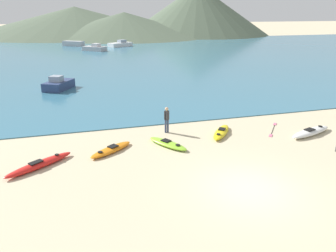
# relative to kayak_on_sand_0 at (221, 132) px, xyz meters

# --- Properties ---
(ground_plane) EXTENTS (400.00, 400.00, 0.00)m
(ground_plane) POSITION_rel_kayak_on_sand_0_xyz_m (-1.60, -6.34, -0.14)
(ground_plane) COLOR #C6B793
(bay_water) EXTENTS (160.00, 70.00, 0.06)m
(bay_water) POSITION_rel_kayak_on_sand_0_xyz_m (-1.60, 37.71, -0.11)
(bay_water) COLOR teal
(bay_water) RESTS_ON ground_plane
(far_hill_left) EXTENTS (66.56, 66.56, 8.47)m
(far_hill_left) POSITION_rel_kayak_on_sand_0_xyz_m (-6.87, 98.22, 4.09)
(far_hill_left) COLOR #4C5B47
(far_hill_left) RESTS_ON ground_plane
(far_hill_midleft) EXTENTS (49.97, 49.97, 6.83)m
(far_hill_midleft) POSITION_rel_kayak_on_sand_0_xyz_m (6.89, 83.48, 3.27)
(far_hill_midleft) COLOR #4C5B47
(far_hill_midleft) RESTS_ON ground_plane
(far_hill_midright) EXTENTS (45.10, 45.10, 14.89)m
(far_hill_midright) POSITION_rel_kayak_on_sand_0_xyz_m (30.65, 86.11, 7.30)
(far_hill_midright) COLOR #4C5B47
(far_hill_midright) RESTS_ON ground_plane
(kayak_on_sand_0) EXTENTS (2.27, 2.67, 0.33)m
(kayak_on_sand_0) POSITION_rel_kayak_on_sand_0_xyz_m (0.00, 0.00, 0.00)
(kayak_on_sand_0) COLOR yellow
(kayak_on_sand_0) RESTS_ON ground_plane
(kayak_on_sand_1) EXTENTS (3.54, 1.82, 0.40)m
(kayak_on_sand_1) POSITION_rel_kayak_on_sand_0_xyz_m (5.27, -1.54, 0.03)
(kayak_on_sand_1) COLOR white
(kayak_on_sand_1) RESTS_ON ground_plane
(kayak_on_sand_2) EXTENTS (2.04, 2.71, 0.31)m
(kayak_on_sand_2) POSITION_rel_kayak_on_sand_0_xyz_m (-3.66, -0.85, -0.01)
(kayak_on_sand_2) COLOR #8CCC2D
(kayak_on_sand_2) RESTS_ON ground_plane
(kayak_on_sand_3) EXTENTS (2.67, 2.26, 0.30)m
(kayak_on_sand_3) POSITION_rel_kayak_on_sand_0_xyz_m (-6.82, -0.80, -0.01)
(kayak_on_sand_3) COLOR orange
(kayak_on_sand_3) RESTS_ON ground_plane
(kayak_on_sand_4) EXTENTS (3.23, 2.62, 0.37)m
(kayak_on_sand_4) POSITION_rel_kayak_on_sand_0_xyz_m (-10.38, -1.73, 0.02)
(kayak_on_sand_4) COLOR red
(kayak_on_sand_4) RESTS_ON ground_plane
(person_near_waterline) EXTENTS (0.33, 0.27, 1.64)m
(person_near_waterline) POSITION_rel_kayak_on_sand_0_xyz_m (-3.14, 1.24, 0.80)
(person_near_waterline) COLOR #384260
(person_near_waterline) RESTS_ON ground_plane
(moored_boat_0) EXTENTS (3.06, 3.66, 1.35)m
(moored_boat_0) POSITION_rel_kayak_on_sand_0_xyz_m (-9.97, 15.31, 0.39)
(moored_boat_0) COLOR navy
(moored_boat_0) RESTS_ON bay_water
(moored_boat_1) EXTENTS (4.60, 4.42, 1.35)m
(moored_boat_1) POSITION_rel_kayak_on_sand_0_xyz_m (-4.41, 47.11, 0.39)
(moored_boat_1) COLOR #B2B2B7
(moored_boat_1) RESTS_ON bay_water
(moored_boat_2) EXTENTS (5.45, 4.40, 1.33)m
(moored_boat_2) POSITION_rel_kayak_on_sand_0_xyz_m (1.36, 53.73, 0.38)
(moored_boat_2) COLOR white
(moored_boat_2) RESTS_ON bay_water
(moored_boat_3) EXTENTS (4.68, 4.03, 1.02)m
(moored_boat_3) POSITION_rel_kayak_on_sand_0_xyz_m (-8.17, 57.50, 0.43)
(moored_boat_3) COLOR #B2B2B7
(moored_boat_3) RESTS_ON bay_water
(loose_paddle) EXTENTS (1.90, 2.27, 0.03)m
(loose_paddle) POSITION_rel_kayak_on_sand_0_xyz_m (3.53, -0.15, -0.13)
(loose_paddle) COLOR black
(loose_paddle) RESTS_ON ground_plane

